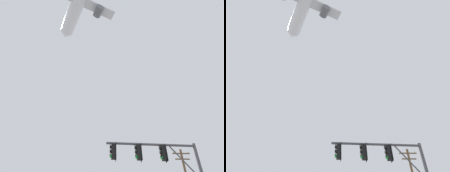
# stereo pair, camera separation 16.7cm
# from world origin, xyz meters

# --- Properties ---
(signal_pole_near) EXTENTS (5.77, 0.64, 6.60)m
(signal_pole_near) POSITION_xyz_m (2.36, 6.78, 5.09)
(signal_pole_near) COLOR #4C4C51
(signal_pole_near) RESTS_ON ground
(airplane) EXTENTS (19.81, 25.65, 7.34)m
(airplane) POSITION_xyz_m (-9.62, 20.77, 52.78)
(airplane) COLOR white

